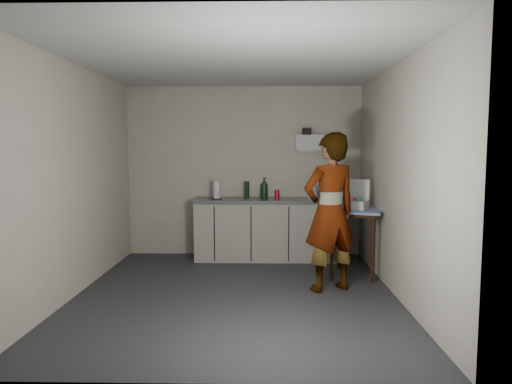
{
  "coord_description": "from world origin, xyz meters",
  "views": [
    {
      "loc": [
        0.34,
        -5.05,
        1.64
      ],
      "look_at": [
        0.22,
        0.45,
        1.13
      ],
      "focal_mm": 32.0,
      "sensor_mm": 36.0,
      "label": 1
    }
  ],
  "objects_px": {
    "paper_towel": "(217,191)",
    "dish_rack": "(320,195)",
    "kitchen_counter": "(270,231)",
    "soda_can": "(277,194)",
    "bakery_box": "(357,202)",
    "dark_bottle": "(247,190)",
    "standing_man": "(330,212)",
    "soap_bottle": "(264,188)",
    "side_table": "(355,218)"
  },
  "relations": [
    {
      "from": "paper_towel",
      "to": "dish_rack",
      "type": "xyz_separation_m",
      "value": [
        1.53,
        0.06,
        -0.07
      ]
    },
    {
      "from": "paper_towel",
      "to": "dish_rack",
      "type": "bearing_deg",
      "value": 2.42
    },
    {
      "from": "paper_towel",
      "to": "kitchen_counter",
      "type": "bearing_deg",
      "value": 6.97
    },
    {
      "from": "soda_can",
      "to": "dish_rack",
      "type": "relative_size",
      "value": 0.36
    },
    {
      "from": "paper_towel",
      "to": "bakery_box",
      "type": "xyz_separation_m",
      "value": [
        1.9,
        -0.76,
        -0.08
      ]
    },
    {
      "from": "soda_can",
      "to": "bakery_box",
      "type": "distance_m",
      "value": 1.32
    },
    {
      "from": "dark_bottle",
      "to": "paper_towel",
      "type": "relative_size",
      "value": 0.95
    },
    {
      "from": "dish_rack",
      "to": "dark_bottle",
      "type": "bearing_deg",
      "value": 177.63
    },
    {
      "from": "standing_man",
      "to": "soda_can",
      "type": "bearing_deg",
      "value": -93.45
    },
    {
      "from": "soap_bottle",
      "to": "soda_can",
      "type": "bearing_deg",
      "value": 17.51
    },
    {
      "from": "kitchen_counter",
      "to": "bakery_box",
      "type": "xyz_separation_m",
      "value": [
        1.12,
        -0.86,
        0.53
      ]
    },
    {
      "from": "standing_man",
      "to": "soap_bottle",
      "type": "bearing_deg",
      "value": -86.41
    },
    {
      "from": "soda_can",
      "to": "standing_man",
      "type": "bearing_deg",
      "value": -69.18
    },
    {
      "from": "side_table",
      "to": "paper_towel",
      "type": "xyz_separation_m",
      "value": [
        -1.88,
        0.79,
        0.28
      ]
    },
    {
      "from": "kitchen_counter",
      "to": "side_table",
      "type": "height_order",
      "value": "kitchen_counter"
    },
    {
      "from": "side_table",
      "to": "dish_rack",
      "type": "height_order",
      "value": "dish_rack"
    },
    {
      "from": "dish_rack",
      "to": "bakery_box",
      "type": "distance_m",
      "value": 0.91
    },
    {
      "from": "dark_bottle",
      "to": "dish_rack",
      "type": "height_order",
      "value": "dish_rack"
    },
    {
      "from": "side_table",
      "to": "soda_can",
      "type": "height_order",
      "value": "soda_can"
    },
    {
      "from": "standing_man",
      "to": "bakery_box",
      "type": "distance_m",
      "value": 0.8
    },
    {
      "from": "soda_can",
      "to": "dish_rack",
      "type": "bearing_deg",
      "value": -1.58
    },
    {
      "from": "kitchen_counter",
      "to": "side_table",
      "type": "relative_size",
      "value": 2.56
    },
    {
      "from": "kitchen_counter",
      "to": "paper_towel",
      "type": "bearing_deg",
      "value": -173.03
    },
    {
      "from": "standing_man",
      "to": "soap_bottle",
      "type": "height_order",
      "value": "standing_man"
    },
    {
      "from": "paper_towel",
      "to": "side_table",
      "type": "bearing_deg",
      "value": -22.82
    },
    {
      "from": "soda_can",
      "to": "side_table",
      "type": "bearing_deg",
      "value": -41.39
    },
    {
      "from": "standing_man",
      "to": "paper_towel",
      "type": "bearing_deg",
      "value": -68.56
    },
    {
      "from": "side_table",
      "to": "dark_bottle",
      "type": "relative_size",
      "value": 3.39
    },
    {
      "from": "side_table",
      "to": "standing_man",
      "type": "bearing_deg",
      "value": -104.43
    },
    {
      "from": "dish_rack",
      "to": "standing_man",
      "type": "bearing_deg",
      "value": -92.6
    },
    {
      "from": "standing_man",
      "to": "soda_can",
      "type": "relative_size",
      "value": 13.59
    },
    {
      "from": "soap_bottle",
      "to": "dark_bottle",
      "type": "relative_size",
      "value": 1.24
    },
    {
      "from": "paper_towel",
      "to": "bakery_box",
      "type": "height_order",
      "value": "bakery_box"
    },
    {
      "from": "dish_rack",
      "to": "bakery_box",
      "type": "height_order",
      "value": "bakery_box"
    },
    {
      "from": "dish_rack",
      "to": "side_table",
      "type": "bearing_deg",
      "value": -67.78
    },
    {
      "from": "dark_bottle",
      "to": "paper_towel",
      "type": "height_order",
      "value": "paper_towel"
    },
    {
      "from": "side_table",
      "to": "bakery_box",
      "type": "distance_m",
      "value": 0.2
    },
    {
      "from": "soap_bottle",
      "to": "dish_rack",
      "type": "distance_m",
      "value": 0.84
    },
    {
      "from": "dark_bottle",
      "to": "kitchen_counter",
      "type": "bearing_deg",
      "value": -2.42
    },
    {
      "from": "paper_towel",
      "to": "dish_rack",
      "type": "distance_m",
      "value": 1.53
    },
    {
      "from": "kitchen_counter",
      "to": "side_table",
      "type": "xyz_separation_m",
      "value": [
        1.1,
        -0.89,
        0.34
      ]
    },
    {
      "from": "kitchen_counter",
      "to": "paper_towel",
      "type": "xyz_separation_m",
      "value": [
        -0.78,
        -0.1,
        0.61
      ]
    },
    {
      "from": "side_table",
      "to": "soda_can",
      "type": "distance_m",
      "value": 1.34
    },
    {
      "from": "soda_can",
      "to": "paper_towel",
      "type": "height_order",
      "value": "paper_towel"
    },
    {
      "from": "soap_bottle",
      "to": "bakery_box",
      "type": "bearing_deg",
      "value": -33.01
    },
    {
      "from": "kitchen_counter",
      "to": "paper_towel",
      "type": "relative_size",
      "value": 8.24
    },
    {
      "from": "kitchen_counter",
      "to": "side_table",
      "type": "bearing_deg",
      "value": -38.89
    },
    {
      "from": "kitchen_counter",
      "to": "soda_can",
      "type": "distance_m",
      "value": 0.56
    },
    {
      "from": "soda_can",
      "to": "paper_towel",
      "type": "xyz_separation_m",
      "value": [
        -0.89,
        -0.08,
        0.06
      ]
    },
    {
      "from": "standing_man",
      "to": "dark_bottle",
      "type": "distance_m",
      "value": 1.85
    }
  ]
}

